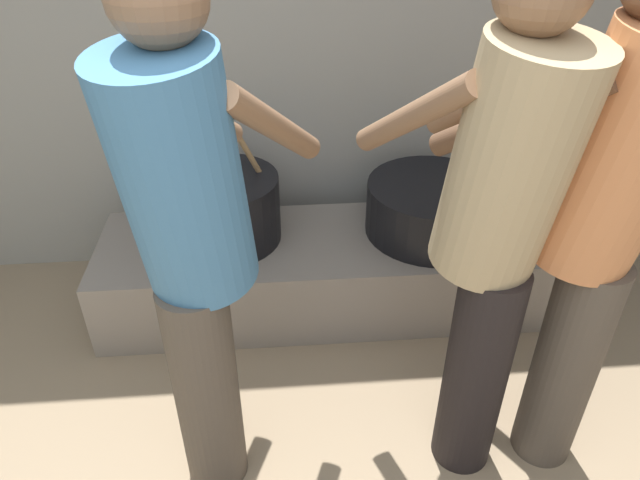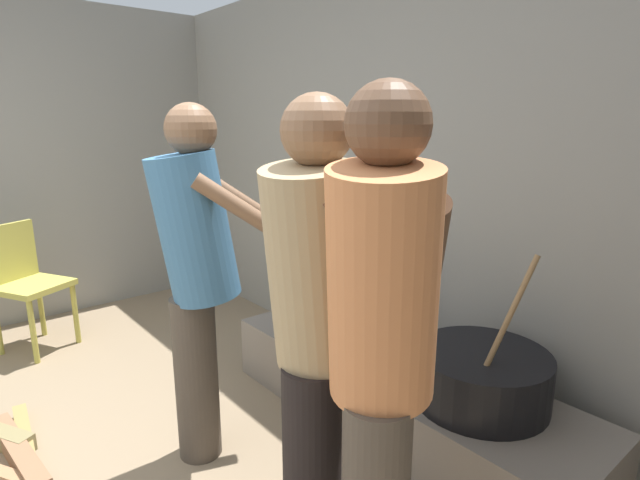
% 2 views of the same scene
% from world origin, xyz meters
% --- Properties ---
extents(block_enclosure_rear, '(5.06, 0.20, 2.46)m').
position_xyz_m(block_enclosure_rear, '(0.00, 2.52, 1.23)').
color(block_enclosure_rear, gray).
rests_on(block_enclosure_rear, ground_plane).
extents(hearth_ledge, '(2.04, 0.60, 0.35)m').
position_xyz_m(hearth_ledge, '(0.52, 2.00, 0.18)').
color(hearth_ledge, slate).
rests_on(hearth_ledge, ground_plane).
extents(cooking_pot_main, '(0.58, 0.58, 0.69)m').
position_xyz_m(cooking_pot_main, '(0.98, 2.03, 0.47)').
color(cooking_pot_main, black).
rests_on(cooking_pot_main, hearth_ledge).
extents(cooking_pot_secondary, '(0.49, 0.49, 0.75)m').
position_xyz_m(cooking_pot_secondary, '(0.06, 2.04, 0.50)').
color(cooking_pot_secondary, black).
rests_on(cooking_pot_secondary, hearth_ledge).
extents(cook_in_tan_shirt, '(0.57, 0.75, 1.65)m').
position_xyz_m(cook_in_tan_shirt, '(0.89, 1.16, 0.95)').
color(cook_in_tan_shirt, black).
rests_on(cook_in_tan_shirt, ground_plane).
extents(cook_in_blue_shirt, '(0.60, 0.75, 1.64)m').
position_xyz_m(cook_in_blue_shirt, '(0.07, 1.15, 0.94)').
color(cook_in_blue_shirt, '#4C4238').
rests_on(cook_in_blue_shirt, ground_plane).
extents(cook_in_orange_shirt, '(0.67, 0.74, 1.67)m').
position_xyz_m(cook_in_orange_shirt, '(1.18, 1.15, 0.96)').
color(cook_in_orange_shirt, '#4C4238').
rests_on(cook_in_orange_shirt, ground_plane).
extents(chair_olive, '(0.54, 0.54, 0.88)m').
position_xyz_m(chair_olive, '(-1.77, 0.76, 0.49)').
color(chair_olive, '#B2A847').
rests_on(chair_olive, ground_plane).
extents(firewood_pile, '(0.87, 0.45, 0.09)m').
position_xyz_m(firewood_pile, '(-0.53, 0.39, 0.04)').
color(firewood_pile, '#9A6E49').
rests_on(firewood_pile, ground_plane).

